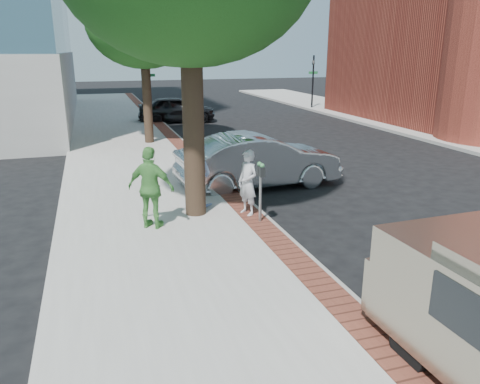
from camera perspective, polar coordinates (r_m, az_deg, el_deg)
name	(u,v)px	position (r m, az deg, el deg)	size (l,w,h in m)	color
ground	(241,244)	(10.52, 0.10, -6.33)	(120.00, 120.00, 0.00)	black
sidewalk	(136,165)	(17.74, -12.53, 3.23)	(5.00, 60.00, 0.15)	#9E9991
brick_strip	(194,159)	(18.03, -5.57, 4.04)	(0.60, 60.00, 0.01)	brown
curb	(203,160)	(18.13, -4.48, 3.87)	(0.10, 60.00, 0.15)	gray
signal_near	(150,81)	(31.50, -10.93, 13.17)	(0.70, 0.15, 3.80)	black
signal_far	(313,78)	(34.87, 8.89, 13.60)	(0.70, 0.15, 3.80)	black
tree_far	(143,22)	(21.37, -11.77, 19.67)	(4.80, 4.80, 7.14)	black
parking_meter	(261,180)	(11.09, 2.53, 1.50)	(0.12, 0.32, 1.47)	gray
person_gray	(248,183)	(11.67, 0.94, 1.14)	(0.60, 0.40, 1.65)	#B6B7BC
person_officer	(198,175)	(12.46, -5.17, 2.10)	(0.81, 0.63, 1.66)	#93B0E4
person_green	(151,188)	(10.93, -10.79, 0.48)	(1.13, 0.47, 1.93)	#509945
sedan_silver	(259,161)	(14.62, 2.28, 3.82)	(1.78, 5.10, 1.68)	#B3B6BB
bg_car	(177,109)	(28.52, -7.73, 9.97)	(1.83, 4.54, 1.55)	black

